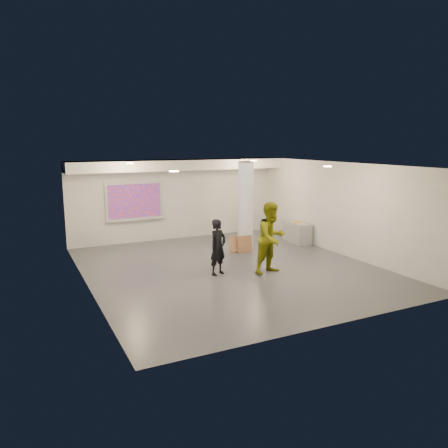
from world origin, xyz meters
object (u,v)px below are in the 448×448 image
column (246,206)px  man (272,238)px  projection_screen (135,201)px  woman (218,247)px  credenza (297,232)px

column → man: size_ratio=1.49×
projection_screen → man: (2.44, -5.35, -0.52)m
projection_screen → woman: projection_screen is taller
credenza → woman: bearing=-147.0°
credenza → projection_screen: bearing=159.4°
projection_screen → credenza: projection_screen is taller
projection_screen → column: bearing=-40.6°
column → credenza: size_ratio=2.37×
column → man: column is taller
projection_screen → woman: bearing=-77.9°
credenza → woman: 4.87m
projection_screen → man: bearing=-65.5°
man → credenza: bearing=30.3°
credenza → woman: (-4.28, -2.28, 0.41)m
column → projection_screen: column is taller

